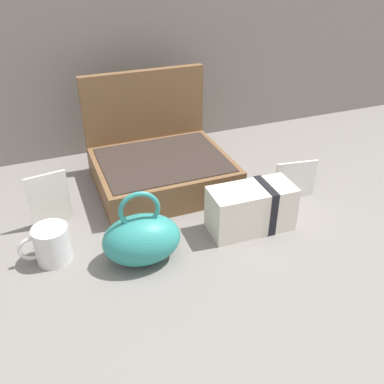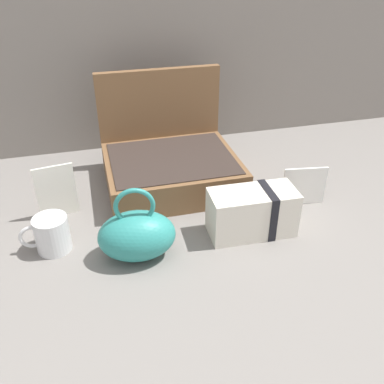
{
  "view_description": "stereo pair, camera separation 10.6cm",
  "coord_description": "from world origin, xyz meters",
  "px_view_note": "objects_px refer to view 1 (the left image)",
  "views": [
    {
      "loc": [
        -0.33,
        -0.86,
        0.67
      ],
      "look_at": [
        -0.0,
        -0.02,
        0.12
      ],
      "focal_mm": 39.46,
      "sensor_mm": 36.0,
      "label": 1
    },
    {
      "loc": [
        -0.23,
        -0.89,
        0.67
      ],
      "look_at": [
        -0.0,
        -0.02,
        0.12
      ],
      "focal_mm": 39.46,
      "sensor_mm": 36.0,
      "label": 2
    }
  ],
  "objects_px": {
    "teal_pouch_handbag": "(142,239)",
    "info_card_left": "(295,180)",
    "cream_toiletry_bag": "(252,208)",
    "coffee_mug": "(51,244)",
    "open_suitcase": "(160,163)",
    "poster_card_right": "(49,200)"
  },
  "relations": [
    {
      "from": "open_suitcase",
      "to": "teal_pouch_handbag",
      "type": "distance_m",
      "value": 0.37
    },
    {
      "from": "teal_pouch_handbag",
      "to": "coffee_mug",
      "type": "height_order",
      "value": "teal_pouch_handbag"
    },
    {
      "from": "open_suitcase",
      "to": "cream_toiletry_bag",
      "type": "relative_size",
      "value": 1.76
    },
    {
      "from": "open_suitcase",
      "to": "teal_pouch_handbag",
      "type": "xyz_separation_m",
      "value": [
        -0.15,
        -0.34,
        -0.01
      ]
    },
    {
      "from": "open_suitcase",
      "to": "info_card_left",
      "type": "distance_m",
      "value": 0.41
    },
    {
      "from": "cream_toiletry_bag",
      "to": "coffee_mug",
      "type": "bearing_deg",
      "value": 173.45
    },
    {
      "from": "cream_toiletry_bag",
      "to": "poster_card_right",
      "type": "height_order",
      "value": "poster_card_right"
    },
    {
      "from": "cream_toiletry_bag",
      "to": "coffee_mug",
      "type": "relative_size",
      "value": 1.86
    },
    {
      "from": "open_suitcase",
      "to": "info_card_left",
      "type": "relative_size",
      "value": 3.16
    },
    {
      "from": "teal_pouch_handbag",
      "to": "cream_toiletry_bag",
      "type": "distance_m",
      "value": 0.31
    },
    {
      "from": "open_suitcase",
      "to": "info_card_left",
      "type": "height_order",
      "value": "open_suitcase"
    },
    {
      "from": "open_suitcase",
      "to": "teal_pouch_handbag",
      "type": "relative_size",
      "value": 2.01
    },
    {
      "from": "open_suitcase",
      "to": "cream_toiletry_bag",
      "type": "xyz_separation_m",
      "value": [
        0.15,
        -0.32,
        -0.01
      ]
    },
    {
      "from": "open_suitcase",
      "to": "coffee_mug",
      "type": "height_order",
      "value": "open_suitcase"
    },
    {
      "from": "cream_toiletry_bag",
      "to": "info_card_left",
      "type": "bearing_deg",
      "value": 25.22
    },
    {
      "from": "cream_toiletry_bag",
      "to": "poster_card_right",
      "type": "bearing_deg",
      "value": 156.94
    },
    {
      "from": "teal_pouch_handbag",
      "to": "cream_toiletry_bag",
      "type": "xyz_separation_m",
      "value": [
        0.3,
        0.02,
        -0.0
      ]
    },
    {
      "from": "open_suitcase",
      "to": "poster_card_right",
      "type": "bearing_deg",
      "value": -162.12
    },
    {
      "from": "cream_toiletry_bag",
      "to": "coffee_mug",
      "type": "height_order",
      "value": "cream_toiletry_bag"
    },
    {
      "from": "teal_pouch_handbag",
      "to": "info_card_left",
      "type": "bearing_deg",
      "value": 12.71
    },
    {
      "from": "cream_toiletry_bag",
      "to": "coffee_mug",
      "type": "xyz_separation_m",
      "value": [
        -0.5,
        0.06,
        -0.02
      ]
    },
    {
      "from": "open_suitcase",
      "to": "poster_card_right",
      "type": "distance_m",
      "value": 0.35
    }
  ]
}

